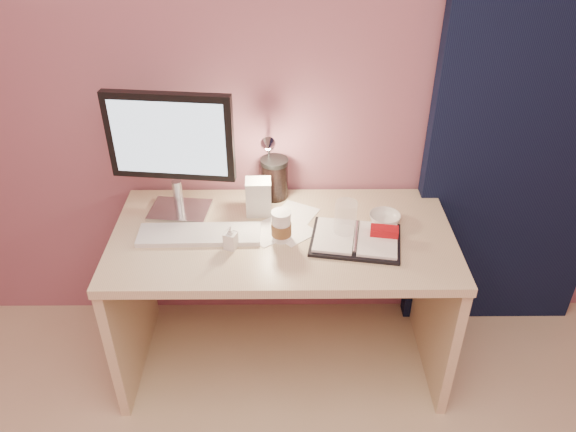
{
  "coord_description": "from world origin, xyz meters",
  "views": [
    {
      "loc": [
        0.01,
        -0.49,
        2.06
      ],
      "look_at": [
        0.02,
        1.33,
        0.85
      ],
      "focal_mm": 35.0,
      "sensor_mm": 36.0,
      "label": 1
    }
  ],
  "objects_px": {
    "planner": "(358,238)",
    "clear_cup": "(345,220)",
    "keyboard": "(199,234)",
    "coffee_cup": "(281,227)",
    "lotion_bottle": "(231,237)",
    "product_box": "(259,197)",
    "desk_lamp": "(268,161)",
    "desk": "(283,265)",
    "dark_jar": "(275,180)",
    "monitor": "(172,144)",
    "bowl": "(385,219)"
  },
  "relations": [
    {
      "from": "planner",
      "to": "clear_cup",
      "type": "relative_size",
      "value": 2.51
    },
    {
      "from": "dark_jar",
      "to": "desk_lamp",
      "type": "bearing_deg",
      "value": -110.42
    },
    {
      "from": "desk",
      "to": "product_box",
      "type": "xyz_separation_m",
      "value": [
        -0.1,
        0.08,
        0.31
      ]
    },
    {
      "from": "coffee_cup",
      "to": "product_box",
      "type": "distance_m",
      "value": 0.22
    },
    {
      "from": "desk",
      "to": "coffee_cup",
      "type": "distance_m",
      "value": 0.31
    },
    {
      "from": "desk",
      "to": "planner",
      "type": "relative_size",
      "value": 3.56
    },
    {
      "from": "desk",
      "to": "desk_lamp",
      "type": "height_order",
      "value": "desk_lamp"
    },
    {
      "from": "lotion_bottle",
      "to": "desk_lamp",
      "type": "bearing_deg",
      "value": 65.87
    },
    {
      "from": "lotion_bottle",
      "to": "desk_lamp",
      "type": "distance_m",
      "value": 0.38
    },
    {
      "from": "desk",
      "to": "keyboard",
      "type": "height_order",
      "value": "keyboard"
    },
    {
      "from": "desk_lamp",
      "to": "keyboard",
      "type": "bearing_deg",
      "value": -139.84
    },
    {
      "from": "coffee_cup",
      "to": "monitor",
      "type": "bearing_deg",
      "value": 155.39
    },
    {
      "from": "planner",
      "to": "clear_cup",
      "type": "distance_m",
      "value": 0.09
    },
    {
      "from": "desk",
      "to": "monitor",
      "type": "relative_size",
      "value": 2.57
    },
    {
      "from": "desk",
      "to": "clear_cup",
      "type": "xyz_separation_m",
      "value": [
        0.25,
        -0.09,
        0.3
      ]
    },
    {
      "from": "clear_cup",
      "to": "desk_lamp",
      "type": "distance_m",
      "value": 0.42
    },
    {
      "from": "desk",
      "to": "product_box",
      "type": "bearing_deg",
      "value": 141.03
    },
    {
      "from": "product_box",
      "to": "dark_jar",
      "type": "bearing_deg",
      "value": 62.25
    },
    {
      "from": "keyboard",
      "to": "coffee_cup",
      "type": "bearing_deg",
      "value": -4.61
    },
    {
      "from": "clear_cup",
      "to": "product_box",
      "type": "bearing_deg",
      "value": 154.16
    },
    {
      "from": "coffee_cup",
      "to": "clear_cup",
      "type": "xyz_separation_m",
      "value": [
        0.26,
        0.02,
        0.02
      ]
    },
    {
      "from": "lotion_bottle",
      "to": "monitor",
      "type": "bearing_deg",
      "value": 133.13
    },
    {
      "from": "product_box",
      "to": "desk_lamp",
      "type": "relative_size",
      "value": 0.47
    },
    {
      "from": "planner",
      "to": "product_box",
      "type": "xyz_separation_m",
      "value": [
        -0.4,
        0.21,
        0.07
      ]
    },
    {
      "from": "lotion_bottle",
      "to": "clear_cup",
      "type": "bearing_deg",
      "value": 9.97
    },
    {
      "from": "coffee_cup",
      "to": "product_box",
      "type": "relative_size",
      "value": 0.82
    },
    {
      "from": "planner",
      "to": "clear_cup",
      "type": "height_order",
      "value": "clear_cup"
    },
    {
      "from": "lotion_bottle",
      "to": "planner",
      "type": "bearing_deg",
      "value": 4.51
    },
    {
      "from": "clear_cup",
      "to": "monitor",
      "type": "bearing_deg",
      "value": 165.72
    },
    {
      "from": "monitor",
      "to": "product_box",
      "type": "bearing_deg",
      "value": 5.58
    },
    {
      "from": "planner",
      "to": "desk_lamp",
      "type": "distance_m",
      "value": 0.5
    },
    {
      "from": "desk",
      "to": "keyboard",
      "type": "relative_size",
      "value": 2.83
    },
    {
      "from": "planner",
      "to": "clear_cup",
      "type": "bearing_deg",
      "value": 151.41
    },
    {
      "from": "planner",
      "to": "desk_lamp",
      "type": "xyz_separation_m",
      "value": [
        -0.36,
        0.28,
        0.2
      ]
    },
    {
      "from": "product_box",
      "to": "desk_lamp",
      "type": "xyz_separation_m",
      "value": [
        0.04,
        0.07,
        0.13
      ]
    },
    {
      "from": "coffee_cup",
      "to": "dark_jar",
      "type": "xyz_separation_m",
      "value": [
        -0.03,
        0.33,
        0.02
      ]
    },
    {
      "from": "coffee_cup",
      "to": "clear_cup",
      "type": "bearing_deg",
      "value": 5.4
    },
    {
      "from": "monitor",
      "to": "bowl",
      "type": "relative_size",
      "value": 4.18
    },
    {
      "from": "coffee_cup",
      "to": "desk_lamp",
      "type": "height_order",
      "value": "desk_lamp"
    },
    {
      "from": "planner",
      "to": "dark_jar",
      "type": "bearing_deg",
      "value": 144.07
    },
    {
      "from": "clear_cup",
      "to": "desk_lamp",
      "type": "xyz_separation_m",
      "value": [
        -0.31,
        0.24,
        0.14
      ]
    },
    {
      "from": "desk_lamp",
      "to": "lotion_bottle",
      "type": "bearing_deg",
      "value": -114.94
    },
    {
      "from": "coffee_cup",
      "to": "lotion_bottle",
      "type": "bearing_deg",
      "value": -164.32
    },
    {
      "from": "clear_cup",
      "to": "planner",
      "type": "bearing_deg",
      "value": -38.31
    },
    {
      "from": "planner",
      "to": "coffee_cup",
      "type": "height_order",
      "value": "coffee_cup"
    },
    {
      "from": "desk",
      "to": "keyboard",
      "type": "distance_m",
      "value": 0.42
    },
    {
      "from": "desk",
      "to": "clear_cup",
      "type": "height_order",
      "value": "clear_cup"
    },
    {
      "from": "keyboard",
      "to": "lotion_bottle",
      "type": "distance_m",
      "value": 0.16
    },
    {
      "from": "lotion_bottle",
      "to": "dark_jar",
      "type": "xyz_separation_m",
      "value": [
        0.17,
        0.39,
        0.03
      ]
    },
    {
      "from": "bowl",
      "to": "lotion_bottle",
      "type": "height_order",
      "value": "lotion_bottle"
    }
  ]
}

